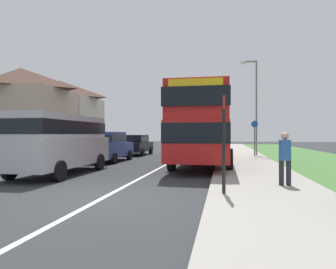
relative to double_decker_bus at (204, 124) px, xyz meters
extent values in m
plane|color=#2D3033|center=(-1.98, -8.75, -2.14)|extent=(120.00, 120.00, 0.00)
cube|color=silver|center=(-1.98, -0.75, -2.14)|extent=(0.14, 60.00, 0.01)
cube|color=#9E998E|center=(2.22, -2.75, -2.08)|extent=(3.20, 68.00, 0.12)
cube|color=red|center=(0.00, 0.00, -0.82)|extent=(2.50, 9.90, 1.65)
cube|color=red|center=(0.00, 0.00, 0.78)|extent=(2.45, 9.70, 1.55)
cube|color=black|center=(0.00, 0.00, -0.49)|extent=(2.53, 9.95, 0.76)
cube|color=black|center=(0.00, 0.00, 0.86)|extent=(2.53, 9.95, 0.72)
cube|color=gold|center=(0.00, -4.90, 1.28)|extent=(2.00, 0.08, 0.44)
cylinder|color=black|center=(-1.25, 3.07, -1.64)|extent=(0.30, 1.00, 1.00)
cylinder|color=black|center=(1.25, 3.07, -1.64)|extent=(0.30, 1.00, 1.00)
cylinder|color=black|center=(-1.25, -2.72, -1.64)|extent=(0.30, 1.00, 1.00)
cylinder|color=black|center=(1.25, -2.72, -1.64)|extent=(0.30, 1.00, 1.00)
cube|color=#B7B7BC|center=(-5.44, -4.77, -1.23)|extent=(1.95, 5.42, 1.10)
cube|color=#B7B7BC|center=(-5.44, -4.77, -0.22)|extent=(1.72, 4.98, 0.90)
cube|color=black|center=(-5.44, -4.77, -0.27)|extent=(1.75, 5.03, 0.51)
cylinder|color=black|center=(-6.39, -3.09, -1.78)|extent=(0.20, 0.72, 0.72)
cylinder|color=black|center=(-4.48, -3.09, -1.78)|extent=(0.20, 0.72, 0.72)
cylinder|color=black|center=(-6.39, -6.45, -1.78)|extent=(0.20, 0.72, 0.72)
cylinder|color=black|center=(-4.48, -6.45, -1.78)|extent=(0.20, 0.72, 0.72)
cube|color=navy|center=(-5.69, 0.93, -1.44)|extent=(1.77, 4.32, 0.79)
cube|color=navy|center=(-5.69, 0.71, -0.72)|extent=(1.56, 2.38, 0.65)
cube|color=black|center=(-5.69, 0.71, -0.76)|extent=(1.60, 2.40, 0.36)
cylinder|color=black|center=(-6.56, 2.27, -1.84)|extent=(0.20, 0.60, 0.60)
cylinder|color=black|center=(-4.82, 2.27, -1.84)|extent=(0.20, 0.60, 0.60)
cylinder|color=black|center=(-6.56, -0.41, -1.84)|extent=(0.20, 0.60, 0.60)
cylinder|color=black|center=(-4.82, -0.41, -1.84)|extent=(0.20, 0.60, 0.60)
cube|color=black|center=(-5.64, 6.55, -1.50)|extent=(1.71, 4.14, 0.69)
cube|color=black|center=(-5.64, 6.34, -0.87)|extent=(1.51, 2.28, 0.56)
cube|color=black|center=(-5.64, 6.34, -0.90)|extent=(1.54, 2.30, 0.32)
cylinder|color=black|center=(-6.48, 7.83, -1.84)|extent=(0.20, 0.60, 0.60)
cylinder|color=black|center=(-4.80, 7.83, -1.84)|extent=(0.20, 0.60, 0.60)
cylinder|color=black|center=(-6.48, 5.27, -1.84)|extent=(0.20, 0.60, 0.60)
cylinder|color=black|center=(-4.80, 5.27, -1.84)|extent=(0.20, 0.60, 0.60)
cylinder|color=#23232D|center=(2.67, -6.58, -1.72)|extent=(0.14, 0.14, 0.85)
cylinder|color=#23232D|center=(2.87, -6.58, -1.72)|extent=(0.14, 0.14, 0.85)
cylinder|color=#2D599E|center=(2.77, -6.58, -0.99)|extent=(0.34, 0.34, 0.60)
sphere|color=tan|center=(2.77, -6.58, -0.58)|extent=(0.22, 0.22, 0.22)
cylinder|color=black|center=(1.02, -8.10, -0.84)|extent=(0.09, 0.09, 2.60)
cube|color=red|center=(1.02, -8.10, 0.26)|extent=(0.04, 0.44, 0.32)
cube|color=black|center=(1.02, -8.08, -0.59)|extent=(0.06, 0.52, 0.68)
cylinder|color=slate|center=(3.08, 5.24, -1.09)|extent=(0.08, 0.08, 2.10)
cylinder|color=blue|center=(3.08, 5.24, 0.16)|extent=(0.44, 0.03, 0.44)
cylinder|color=slate|center=(3.29, 6.11, 1.26)|extent=(0.12, 0.12, 6.81)
cube|color=slate|center=(2.84, 6.11, 4.62)|extent=(0.90, 0.10, 0.10)
cube|color=silver|center=(2.39, 6.11, 4.55)|extent=(0.36, 0.20, 0.14)
cube|color=#C1A88E|center=(-15.56, 6.39, 0.50)|extent=(7.37, 5.85, 5.29)
pyramid|color=#4C3328|center=(-15.56, 6.39, 4.07)|extent=(7.37, 5.85, 1.84)
cube|color=beige|center=(-15.56, 12.36, 0.50)|extent=(7.37, 5.85, 5.29)
pyramid|color=#4C3328|center=(-15.56, 12.36, 4.07)|extent=(7.37, 5.85, 1.84)
camera|label=1|loc=(1.01, -15.77, -0.53)|focal=32.01mm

